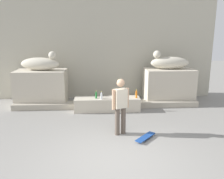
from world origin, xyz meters
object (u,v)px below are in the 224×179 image
Objects in this scene: bottle_green at (96,95)px; skateboard at (145,137)px; statue_reclining_right at (169,62)px; bottle_orange at (136,94)px; bottle_blue at (115,94)px; statue_reclining_left at (41,63)px; bottle_clear at (101,96)px; skater at (120,104)px.

skateboard is at bearing -61.60° from bottle_green.
skateboard is at bearing 67.50° from statue_reclining_right.
bottle_orange is 1.16× the size of bottle_blue.
statue_reclining_left reaches higher than bottle_orange.
statue_reclining_right is at bearing 22.35° from bottle_clear.
bottle_orange is (-1.53, -1.07, -1.09)m from statue_reclining_right.
bottle_orange is 1.34m from bottle_clear.
bottle_orange is (1.53, -0.03, 0.02)m from bottle_green.
skater is at bearing 56.15° from statue_reclining_right.
bottle_green is (-3.06, -1.04, -1.10)m from statue_reclining_right.
bottle_blue is at bearing 30.65° from bottle_clear.
bottle_orange is 0.83m from bottle_blue.
skateboard is (0.68, -0.40, -0.86)m from skater.
skateboard is at bearing -76.48° from bottle_blue.
skater is (2.94, -3.20, -0.81)m from statue_reclining_left.
skater is 2.31m from bottle_orange.
statue_reclining_left is 4.06m from bottle_orange.
skater is 2.30m from bottle_green.
statue_reclining_left is 4.42m from skater.
statue_reclining_right is 2.72m from bottle_blue.
bottle_blue is (-2.33, -0.86, -1.11)m from statue_reclining_right.
bottle_orange is (3.76, -1.06, -1.09)m from statue_reclining_left.
bottle_orange is at bearing -14.37° from bottle_blue.
bottle_green reaches higher than bottle_blue.
bottle_green is at bearing 178.90° from bottle_orange.
bottle_clear is (2.43, -1.17, -1.10)m from statue_reclining_left.
bottle_clear is (-1.19, 2.43, 0.57)m from skateboard.
statue_reclining_left is at bearing 164.23° from bottle_orange.
bottle_clear is (-2.86, -1.18, -1.10)m from statue_reclining_right.
bottle_clear reaches higher than bottle_green.
skater is at bearing -111.03° from bottle_orange.
skateboard is at bearing -63.93° from bottle_clear.
statue_reclining_right is 5.75× the size of bottle_blue.
statue_reclining_left is 2.91m from bottle_clear.
skater is 5.64× the size of bottle_green.
skater reaches higher than bottle_clear.
skateboard is 2.23× the size of bottle_orange.
bottle_orange is at bearing -5.37° from statue_reclining_left.
bottle_green is 1.53m from bottle_orange.
skater reaches higher than skateboard.
skateboard is (-1.67, -3.61, -1.67)m from statue_reclining_right.
skateboard is (3.62, -3.60, -1.67)m from statue_reclining_left.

